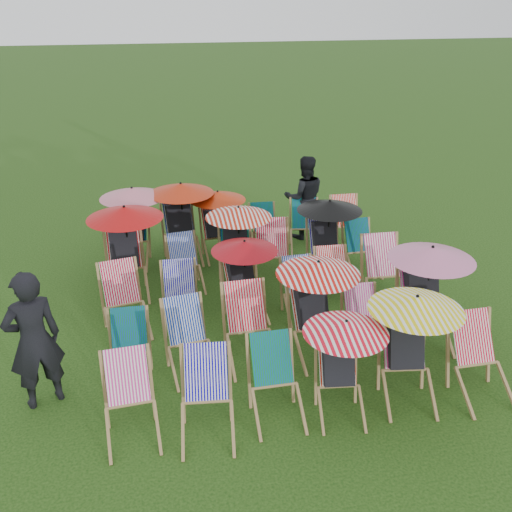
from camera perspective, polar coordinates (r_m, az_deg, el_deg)
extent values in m
plane|color=#12330B|center=(8.72, 1.17, -5.99)|extent=(100.00, 100.00, 0.00)
cube|color=#DE2C8E|center=(6.61, -12.78, -11.61)|extent=(0.49, 0.37, 0.55)
cube|color=#1107A3|center=(6.50, -5.03, -11.49)|extent=(0.51, 0.40, 0.57)
cube|color=#0A7229|center=(6.72, 1.55, -10.19)|extent=(0.47, 0.35, 0.56)
cube|color=red|center=(6.83, 8.11, -10.38)|extent=(0.46, 0.36, 0.51)
cube|color=black|center=(6.79, 8.19, -10.60)|extent=(0.40, 0.41, 0.53)
sphere|color=tan|center=(6.71, 8.18, -8.23)|extent=(0.19, 0.19, 0.19)
cylinder|color=black|center=(6.64, 8.83, -9.10)|extent=(0.03, 0.03, 0.62)
cone|color=red|center=(6.49, 8.99, -7.02)|extent=(0.98, 0.98, 0.15)
cube|color=#EF2F84|center=(7.18, 14.55, -8.32)|extent=(0.53, 0.43, 0.58)
cube|color=black|center=(7.14, 14.65, -8.54)|extent=(0.46, 0.47, 0.60)
sphere|color=tan|center=(7.06, 14.71, -5.94)|extent=(0.21, 0.21, 0.21)
cylinder|color=black|center=(6.98, 15.46, -6.86)|extent=(0.03, 0.03, 0.71)
cone|color=yellow|center=(6.82, 15.77, -4.55)|extent=(1.11, 1.11, 0.17)
cube|color=red|center=(7.50, 20.85, -7.57)|extent=(0.50, 0.37, 0.59)
cube|color=#096726|center=(7.47, -12.62, -7.26)|extent=(0.45, 0.34, 0.52)
cube|color=#072296|center=(7.50, -7.18, -6.30)|extent=(0.51, 0.41, 0.56)
cube|color=red|center=(7.63, -1.09, -5.00)|extent=(0.52, 0.39, 0.61)
cube|color=red|center=(7.75, 5.38, -4.86)|extent=(0.51, 0.40, 0.58)
cube|color=black|center=(7.71, 5.51, -5.04)|extent=(0.44, 0.45, 0.60)
sphere|color=tan|center=(7.64, 5.33, -2.62)|extent=(0.21, 0.21, 0.21)
cylinder|color=black|center=(7.57, 6.13, -3.37)|extent=(0.03, 0.03, 0.71)
cone|color=red|center=(7.43, 6.25, -1.18)|extent=(1.11, 1.11, 0.17)
cube|color=#EF2FA1|center=(8.03, 10.36, -4.73)|extent=(0.44, 0.33, 0.51)
cube|color=#DC2C95|center=(8.31, 16.00, -3.37)|extent=(0.53, 0.40, 0.61)
cube|color=black|center=(8.27, 16.14, -3.54)|extent=(0.45, 0.46, 0.64)
sphere|color=tan|center=(8.21, 16.13, -1.15)|extent=(0.22, 0.22, 0.22)
cylinder|color=black|center=(8.14, 16.90, -1.91)|extent=(0.03, 0.03, 0.74)
cone|color=#CF6A97|center=(7.99, 17.20, 0.26)|extent=(1.17, 1.17, 0.18)
cube|color=red|center=(8.51, -13.46, -2.56)|extent=(0.55, 0.45, 0.58)
cube|color=#0D0796|center=(8.55, -7.72, -2.32)|extent=(0.46, 0.34, 0.54)
cube|color=red|center=(8.62, -1.65, -2.04)|extent=(0.48, 0.39, 0.51)
cube|color=black|center=(8.58, -1.55, -2.17)|extent=(0.42, 0.43, 0.54)
sphere|color=tan|center=(8.53, -1.78, -0.22)|extent=(0.19, 0.19, 0.19)
cylinder|color=black|center=(8.46, -1.14, -0.77)|extent=(0.03, 0.03, 0.63)
cone|color=#A20912|center=(8.34, -1.15, 1.01)|extent=(0.99, 0.99, 0.15)
cube|color=#071B92|center=(8.72, 4.13, -1.79)|extent=(0.44, 0.33, 0.51)
cube|color=red|center=(9.01, 7.55, -0.85)|extent=(0.46, 0.35, 0.53)
cube|color=#D12967|center=(9.25, 12.44, 0.12)|extent=(0.54, 0.40, 0.62)
cube|color=red|center=(9.51, -13.07, 0.83)|extent=(0.55, 0.42, 0.63)
cube|color=black|center=(9.46, -13.06, 0.69)|extent=(0.46, 0.48, 0.66)
sphere|color=tan|center=(9.43, -13.29, 2.87)|extent=(0.23, 0.23, 0.23)
cylinder|color=black|center=(9.31, -12.81, 2.25)|extent=(0.03, 0.03, 0.77)
cone|color=#B40A0A|center=(9.18, -13.02, 4.27)|extent=(1.20, 1.20, 0.19)
cube|color=#0825AD|center=(9.56, -7.42, 0.64)|extent=(0.47, 0.37, 0.52)
cube|color=#0A6927|center=(9.61, -2.11, 1.35)|extent=(0.51, 0.40, 0.57)
cube|color=black|center=(9.57, -2.10, 1.23)|extent=(0.44, 0.45, 0.60)
sphere|color=tan|center=(9.54, -2.16, 3.18)|extent=(0.21, 0.21, 0.21)
cylinder|color=black|center=(9.43, -1.74, 2.60)|extent=(0.03, 0.03, 0.70)
cone|color=#B71D09|center=(9.32, -1.77, 4.41)|extent=(1.09, 1.09, 0.17)
cube|color=red|center=(9.69, 1.56, 1.84)|extent=(0.56, 0.44, 0.61)
cube|color=#1208A9|center=(9.94, 6.74, 2.03)|extent=(0.50, 0.38, 0.57)
cube|color=black|center=(9.90, 6.81, 1.92)|extent=(0.42, 0.44, 0.60)
sphere|color=tan|center=(9.87, 6.76, 3.82)|extent=(0.21, 0.21, 0.21)
cylinder|color=black|center=(9.78, 7.29, 3.27)|extent=(0.03, 0.03, 0.70)
cone|color=black|center=(9.66, 7.39, 5.03)|extent=(1.10, 1.10, 0.17)
cube|color=#096424|center=(10.17, 10.13, 2.06)|extent=(0.45, 0.34, 0.53)
cube|color=#096434|center=(10.59, -12.26, 3.24)|extent=(0.55, 0.43, 0.60)
cube|color=black|center=(10.54, -12.29, 3.13)|extent=(0.47, 0.49, 0.62)
sphere|color=tan|center=(10.52, -12.38, 4.99)|extent=(0.22, 0.22, 0.22)
cylinder|color=black|center=(10.39, -12.12, 4.46)|extent=(0.03, 0.03, 0.73)
cone|color=#D06A7F|center=(10.28, -12.29, 6.20)|extent=(1.15, 1.15, 0.18)
cube|color=#0830AC|center=(10.57, -7.78, 3.63)|extent=(0.55, 0.43, 0.61)
cube|color=black|center=(10.52, -7.73, 3.53)|extent=(0.47, 0.48, 0.64)
sphere|color=tan|center=(10.50, -7.94, 5.43)|extent=(0.22, 0.22, 0.22)
cylinder|color=black|center=(10.39, -7.43, 4.94)|extent=(0.03, 0.03, 0.75)
cone|color=#B3240A|center=(10.28, -7.53, 6.72)|extent=(1.17, 1.17, 0.18)
cube|color=red|center=(10.61, -4.17, 3.39)|extent=(0.47, 0.37, 0.53)
cube|color=black|center=(10.57, -4.12, 3.30)|extent=(0.40, 0.41, 0.55)
sphere|color=tan|center=(10.55, -4.28, 4.94)|extent=(0.19, 0.19, 0.19)
cylinder|color=black|center=(10.46, -3.82, 4.50)|extent=(0.03, 0.03, 0.65)
cone|color=#B9290A|center=(10.36, -3.86, 6.03)|extent=(1.02, 1.02, 0.16)
cube|color=#096224|center=(10.88, 0.66, 3.91)|extent=(0.44, 0.34, 0.51)
cube|color=#0A6D30|center=(11.00, 4.83, 4.29)|extent=(0.52, 0.42, 0.55)
cube|color=red|center=(11.19, 8.89, 4.53)|extent=(0.49, 0.36, 0.56)
imported|color=black|center=(7.05, -21.35, -7.86)|extent=(0.75, 0.63, 1.74)
imported|color=black|center=(11.21, 4.86, 5.86)|extent=(0.84, 0.67, 1.65)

